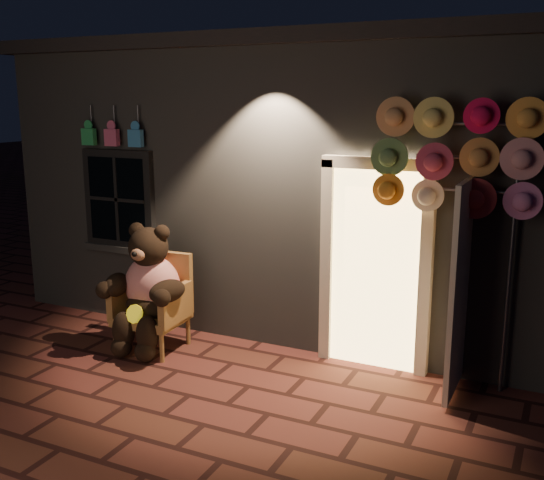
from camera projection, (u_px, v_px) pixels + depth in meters
The scene contains 5 objects.
ground at pixel (189, 395), 6.03m from camera, with size 60.00×60.00×0.00m, color #5A2722.
shop_building at pixel (337, 171), 9.16m from camera, with size 7.30×5.95×3.51m.
wicker_armchair at pixel (155, 301), 7.12m from camera, with size 0.76×0.70×1.06m.
teddy_bear at pixel (148, 289), 6.96m from camera, with size 1.03×0.81×1.41m.
hat_rack at pixel (457, 161), 5.77m from camera, with size 1.62×0.22×2.75m.
Camera 1 is at (3.12, -4.67, 2.76)m, focal length 42.00 mm.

